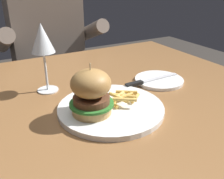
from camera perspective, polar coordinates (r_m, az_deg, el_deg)
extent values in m
cube|color=brown|center=(0.73, -6.07, -3.59)|extent=(1.17, 0.92, 0.04)
cylinder|color=brown|center=(1.44, 7.48, -5.12)|extent=(0.06, 0.06, 0.70)
cylinder|color=white|center=(0.65, -0.26, -4.29)|extent=(0.28, 0.28, 0.01)
cylinder|color=tan|center=(0.61, -4.64, -4.36)|extent=(0.10, 0.10, 0.02)
cylinder|color=#2D7028|center=(0.61, -4.69, -3.21)|extent=(0.11, 0.11, 0.01)
cylinder|color=brown|center=(0.60, -4.72, -2.28)|extent=(0.09, 0.09, 0.02)
ellipsoid|color=#A97A41|center=(0.58, -4.87, 1.38)|extent=(0.10, 0.10, 0.07)
cylinder|color=#CCB78C|center=(0.57, -4.95, 3.66)|extent=(0.00, 0.00, 0.05)
cylinder|color=#EABC5B|center=(0.66, 0.10, -2.87)|extent=(0.02, 0.07, 0.01)
cylinder|color=#EABC5B|center=(0.69, 3.30, -1.36)|extent=(0.07, 0.03, 0.01)
cylinder|color=#EABC5B|center=(0.67, -1.14, -1.89)|extent=(0.02, 0.07, 0.01)
cylinder|color=#EABC5B|center=(0.67, 1.47, -1.48)|extent=(0.05, 0.03, 0.01)
cylinder|color=gold|center=(0.67, 5.33, -1.95)|extent=(0.04, 0.04, 0.01)
cylinder|color=gold|center=(0.66, 2.43, -1.66)|extent=(0.07, 0.02, 0.01)
cylinder|color=#EABC5B|center=(0.65, 1.54, -1.86)|extent=(0.03, 0.07, 0.01)
cylinder|color=#EABC5B|center=(0.63, 2.88, -2.31)|extent=(0.06, 0.04, 0.01)
cylinder|color=#E0B251|center=(0.67, 2.94, -1.47)|extent=(0.05, 0.05, 0.01)
cylinder|color=gold|center=(0.70, 3.33, -0.57)|extent=(0.06, 0.04, 0.01)
cylinder|color=silver|center=(0.79, -14.41, -0.10)|extent=(0.06, 0.06, 0.00)
cylinder|color=silver|center=(0.77, -14.88, 4.01)|extent=(0.01, 0.01, 0.12)
cone|color=silver|center=(0.74, -15.73, 11.29)|extent=(0.07, 0.07, 0.08)
cylinder|color=white|center=(0.84, 10.81, 2.07)|extent=(0.16, 0.16, 0.01)
cube|color=silver|center=(0.84, 10.85, 2.55)|extent=(0.15, 0.02, 0.00)
cube|color=black|center=(0.78, 5.11, 1.29)|extent=(0.06, 0.02, 0.01)
cube|color=#282833|center=(1.61, -12.77, -7.14)|extent=(0.30, 0.22, 0.46)
cube|color=#72665B|center=(1.42, -14.63, 9.97)|extent=(0.36, 0.20, 0.52)
cylinder|color=#72665B|center=(1.29, -23.49, 10.08)|extent=(0.07, 0.34, 0.18)
cylinder|color=#72665B|center=(1.40, -5.09, 13.01)|extent=(0.07, 0.34, 0.18)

